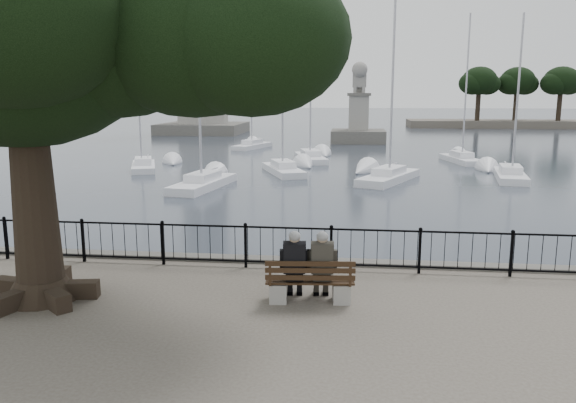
# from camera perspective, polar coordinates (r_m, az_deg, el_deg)

# --- Properties ---
(harbor) EXTENTS (260.00, 260.00, 1.20)m
(harbor) POSITION_cam_1_polar(r_m,az_deg,el_deg) (13.84, 0.24, -8.18)
(harbor) COLOR #4F4C48
(harbor) RESTS_ON ground
(railing) EXTENTS (22.06, 0.06, 1.00)m
(railing) POSITION_cam_1_polar(r_m,az_deg,el_deg) (13.05, 0.00, -4.49)
(railing) COLOR black
(railing) RESTS_ON ground
(bench) EXTENTS (1.76, 0.67, 0.91)m
(bench) POSITION_cam_1_polar(r_m,az_deg,el_deg) (11.08, 2.24, -8.65)
(bench) COLOR gray
(bench) RESTS_ON ground
(person_left) EXTENTS (0.44, 0.74, 1.44)m
(person_left) POSITION_cam_1_polar(r_m,az_deg,el_deg) (11.06, 0.68, -6.78)
(person_left) COLOR black
(person_left) RESTS_ON ground
(person_right) EXTENTS (0.44, 0.74, 1.44)m
(person_right) POSITION_cam_1_polar(r_m,az_deg,el_deg) (11.07, 3.45, -6.79)
(person_right) COLOR #27251F
(person_right) RESTS_ON ground
(tree) EXTENTS (9.88, 6.90, 8.07)m
(tree) POSITION_cam_1_polar(r_m,az_deg,el_deg) (11.51, -22.04, 16.56)
(tree) COLOR black
(tree) RESTS_ON ground
(lighthouse) EXTENTS (10.41, 10.41, 31.73)m
(lighthouse) POSITION_cam_1_polar(r_m,az_deg,el_deg) (75.05, -8.88, 17.15)
(lighthouse) COLOR #4F4C48
(lighthouse) RESTS_ON ground
(lion_monument) EXTENTS (5.61, 5.61, 8.37)m
(lion_monument) POSITION_cam_1_polar(r_m,az_deg,el_deg) (60.02, 7.17, 7.96)
(lion_monument) COLOR #4F4C48
(lion_monument) RESTS_ON ground
(sailboat_a) EXTENTS (2.55, 6.16, 11.23)m
(sailboat_a) POSITION_cam_1_polar(r_m,az_deg,el_deg) (30.82, -8.61, 1.96)
(sailboat_a) COLOR white
(sailboat_a) RESTS_ON ground
(sailboat_b) EXTENTS (3.53, 5.86, 12.12)m
(sailboat_b) POSITION_cam_1_polar(r_m,az_deg,el_deg) (36.08, -0.50, 3.41)
(sailboat_b) COLOR white
(sailboat_b) RESTS_ON ground
(sailboat_c) EXTENTS (4.10, 6.33, 11.33)m
(sailboat_c) POSITION_cam_1_polar(r_m,az_deg,el_deg) (33.30, 10.22, 2.56)
(sailboat_c) COLOR white
(sailboat_c) RESTS_ON ground
(sailboat_d) EXTENTS (2.50, 5.87, 9.75)m
(sailboat_d) POSITION_cam_1_polar(r_m,az_deg,el_deg) (36.15, 21.66, 2.57)
(sailboat_d) COLOR white
(sailboat_d) RESTS_ON ground
(sailboat_e) EXTENTS (3.20, 5.47, 10.81)m
(sailboat_e) POSITION_cam_1_polar(r_m,az_deg,el_deg) (39.18, -14.48, 3.63)
(sailboat_e) COLOR white
(sailboat_e) RESTS_ON ground
(sailboat_f) EXTENTS (3.04, 6.18, 12.41)m
(sailboat_f) POSITION_cam_1_polar(r_m,az_deg,el_deg) (42.95, 2.29, 4.60)
(sailboat_f) COLOR white
(sailboat_f) RESTS_ON ground
(sailboat_g) EXTENTS (2.55, 5.57, 10.87)m
(sailboat_g) POSITION_cam_1_polar(r_m,az_deg,el_deg) (43.93, 17.19, 4.23)
(sailboat_g) COLOR white
(sailboat_g) RESTS_ON ground
(sailboat_h) EXTENTS (3.12, 5.80, 13.89)m
(sailboat_h) POSITION_cam_1_polar(r_m,az_deg,el_deg) (53.18, -3.64, 5.84)
(sailboat_h) COLOR white
(sailboat_h) RESTS_ON ground
(far_shore) EXTENTS (30.00, 8.60, 9.18)m
(far_shore) POSITION_cam_1_polar(r_m,az_deg,el_deg) (92.65, 21.96, 9.44)
(far_shore) COLOR #51493E
(far_shore) RESTS_ON ground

